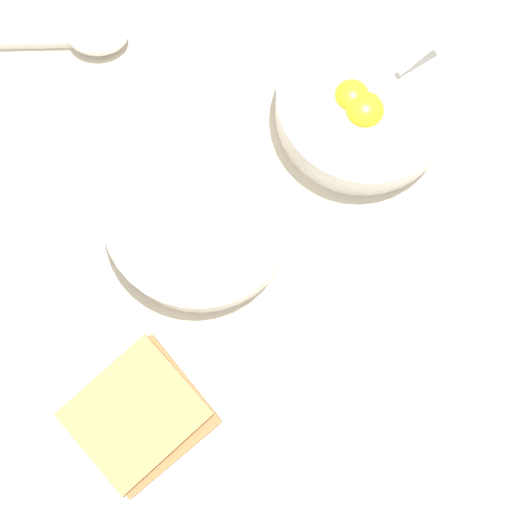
% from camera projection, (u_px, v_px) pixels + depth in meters
% --- Properties ---
extents(ground_plane, '(3.00, 3.00, 0.00)m').
position_uv_depth(ground_plane, '(171.00, 213.00, 0.69)').
color(ground_plane, beige).
extents(egg_bowl, '(0.17, 0.17, 0.08)m').
position_uv_depth(egg_bowl, '(365.00, 103.00, 0.68)').
color(egg_bowl, white).
rests_on(egg_bowl, ground_plane).
extents(toast_plate, '(0.17, 0.17, 0.01)m').
position_uv_depth(toast_plate, '(141.00, 418.00, 0.65)').
color(toast_plate, white).
rests_on(toast_plate, ground_plane).
extents(toast_sandwich, '(0.13, 0.13, 0.03)m').
position_uv_depth(toast_sandwich, '(139.00, 414.00, 0.63)').
color(toast_sandwich, '#9E7042').
rests_on(toast_sandwich, toast_plate).
extents(soup_spoon, '(0.10, 0.13, 0.03)m').
position_uv_depth(soup_spoon, '(87.00, 36.00, 0.71)').
color(soup_spoon, white).
rests_on(soup_spoon, ground_plane).
extents(congee_bowl, '(0.18, 0.18, 0.04)m').
position_uv_depth(congee_bowl, '(200.00, 216.00, 0.67)').
color(congee_bowl, white).
rests_on(congee_bowl, ground_plane).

